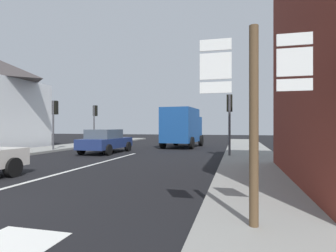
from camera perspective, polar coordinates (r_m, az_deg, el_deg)
ground_plane at (r=15.01m, az=-9.72°, el=-6.42°), size 80.00×80.00×0.00m
sidewalk_right at (r=11.79m, az=17.68°, el=-7.82°), size 2.79×44.00×0.14m
lane_centre_stripe at (r=11.49m, az=-17.87°, el=-8.34°), size 0.16×12.00×0.01m
sedan_far at (r=17.49m, az=-12.85°, el=-3.02°), size 2.07×4.25×1.47m
delivery_truck at (r=21.62m, az=2.99°, el=-0.09°), size 2.80×5.15×3.05m
route_sign_post at (r=4.39m, az=17.41°, el=3.17°), size 1.66×0.14×3.20m
traffic_light_far_left at (r=24.07m, az=-14.97°, el=2.04°), size 0.30×0.49×3.44m
traffic_light_near_left at (r=19.61m, az=-22.51°, el=2.34°), size 0.30×0.49×3.35m
traffic_light_near_right at (r=14.87m, az=12.68°, el=3.07°), size 0.30×0.49×3.34m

